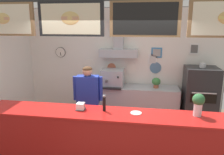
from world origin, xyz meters
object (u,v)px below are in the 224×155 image
object	(u,v)px
pepper_grinder	(104,103)
condiment_plate	(136,113)
napkin_holder	(81,107)
basil_vase	(198,104)
potted_rosemary	(156,82)
potted_basil	(94,80)
pizza_oven	(199,99)
shop_worker	(88,102)
espresso_machine	(113,78)

from	to	relation	value
pepper_grinder	condiment_plate	xyz separation A→B (m)	(0.51, -0.02, -0.13)
pepper_grinder	napkin_holder	bearing A→B (deg)	-178.54
basil_vase	condiment_plate	xyz separation A→B (m)	(-0.93, -0.06, -0.19)
potted_rosemary	potted_basil	size ratio (longest dim) A/B	1.03
condiment_plate	basil_vase	bearing A→B (deg)	3.43
pizza_oven	potted_basil	bearing A→B (deg)	178.02
potted_rosemary	condiment_plate	world-z (taller)	potted_rosemary
potted_basil	pepper_grinder	size ratio (longest dim) A/B	0.88
potted_rosemary	shop_worker	bearing A→B (deg)	-143.28
shop_worker	napkin_holder	world-z (taller)	shop_worker
shop_worker	espresso_machine	world-z (taller)	shop_worker
shop_worker	napkin_holder	size ratio (longest dim) A/B	10.75
pepper_grinder	potted_basil	bearing A→B (deg)	107.79
potted_basil	pepper_grinder	xyz separation A→B (m)	(0.62, -1.95, 0.15)
espresso_machine	napkin_holder	world-z (taller)	espresso_machine
potted_rosemary	potted_basil	xyz separation A→B (m)	(-1.52, -0.02, -0.01)
potted_rosemary	pizza_oven	bearing A→B (deg)	-6.31
basil_vase	pizza_oven	bearing A→B (deg)	76.21
pizza_oven	condiment_plate	world-z (taller)	pizza_oven
potted_rosemary	basil_vase	xyz separation A→B (m)	(0.55, -1.94, 0.20)
pepper_grinder	napkin_holder	xyz separation A→B (m)	(-0.39, -0.01, -0.08)
potted_basil	pepper_grinder	distance (m)	2.05
napkin_holder	shop_worker	bearing A→B (deg)	97.65
espresso_machine	condiment_plate	size ratio (longest dim) A/B	3.16
espresso_machine	potted_rosemary	distance (m)	1.06
pizza_oven	shop_worker	size ratio (longest dim) A/B	0.98
napkin_holder	potted_rosemary	bearing A→B (deg)	56.94
potted_rosemary	condiment_plate	distance (m)	2.03
shop_worker	basil_vase	bearing A→B (deg)	150.53
pizza_oven	basil_vase	xyz separation A→B (m)	(-0.45, -1.83, 0.52)
shop_worker	napkin_holder	xyz separation A→B (m)	(0.12, -0.93, 0.26)
basil_vase	napkin_holder	xyz separation A→B (m)	(-1.84, -0.04, -0.14)
potted_basil	napkin_holder	distance (m)	1.97
condiment_plate	shop_worker	bearing A→B (deg)	137.66
espresso_machine	potted_basil	xyz separation A→B (m)	(-0.46, -0.01, -0.07)
potted_rosemary	pepper_grinder	size ratio (longest dim) A/B	0.91
shop_worker	pepper_grinder	xyz separation A→B (m)	(0.52, -0.92, 0.34)
espresso_machine	pizza_oven	bearing A→B (deg)	-2.66
pizza_oven	potted_basil	xyz separation A→B (m)	(-2.52, 0.09, 0.32)
espresso_machine	napkin_holder	distance (m)	1.98
espresso_machine	condiment_plate	world-z (taller)	espresso_machine
napkin_holder	potted_basil	bearing A→B (deg)	96.78
pizza_oven	shop_worker	bearing A→B (deg)	-158.65
basil_vase	napkin_holder	world-z (taller)	basil_vase
shop_worker	potted_rosemary	world-z (taller)	shop_worker
shop_worker	espresso_machine	size ratio (longest dim) A/B	2.91
shop_worker	espresso_machine	bearing A→B (deg)	-114.00
espresso_machine	potted_rosemary	world-z (taller)	espresso_machine
shop_worker	espresso_machine	xyz separation A→B (m)	(0.35, 1.04, 0.27)
potted_rosemary	basil_vase	bearing A→B (deg)	-74.12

